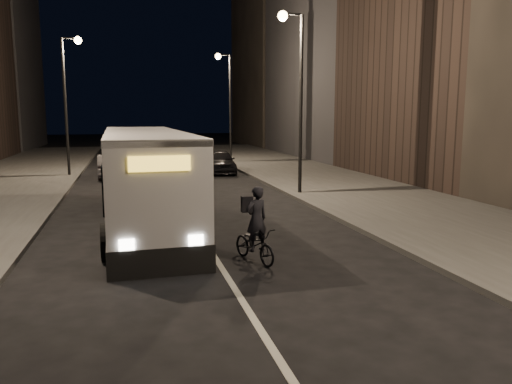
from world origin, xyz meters
TOP-DOWN VIEW (x-y plane):
  - ground at (0.00, 0.00)m, footprint 180.00×180.00m
  - sidewalk_right at (8.50, 14.00)m, footprint 7.00×70.00m
  - building_row_right at (16.00, 27.50)m, footprint 8.00×61.00m
  - streetlight_right_mid at (5.33, 12.00)m, footprint 1.20×0.44m
  - streetlight_right_far at (5.33, 28.00)m, footprint 1.20×0.44m
  - streetlight_left_far at (-5.33, 22.00)m, footprint 1.20×0.44m
  - city_bus at (-1.60, 7.56)m, footprint 3.03×12.01m
  - cyclist_on_bicycle at (0.93, 2.23)m, footprint 1.15×1.84m
  - car_near at (3.60, 21.85)m, footprint 2.09×4.62m
  - car_mid at (-3.18, 21.45)m, footprint 1.66×4.28m
  - car_far at (2.29, 28.63)m, footprint 2.09×4.11m

SIDE VIEW (x-z plane):
  - ground at x=0.00m, z-range 0.00..0.00m
  - sidewalk_right at x=8.50m, z-range 0.00..0.16m
  - car_far at x=2.29m, z-range 0.00..1.14m
  - cyclist_on_bicycle at x=0.93m, z-range -0.33..1.67m
  - car_mid at x=-3.18m, z-range 0.00..1.39m
  - car_near at x=3.60m, z-range 0.00..1.54m
  - city_bus at x=-1.60m, z-range 0.14..3.36m
  - streetlight_right_mid at x=5.33m, z-range 1.30..9.42m
  - streetlight_right_far at x=5.33m, z-range 1.30..9.42m
  - streetlight_left_far at x=-5.33m, z-range 1.30..9.42m
  - building_row_right at x=16.00m, z-range 0.00..21.00m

